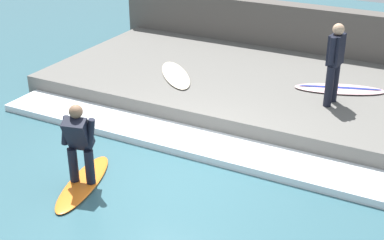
# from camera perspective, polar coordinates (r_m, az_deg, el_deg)

# --- Properties ---
(ground_plane) EXTENTS (28.00, 28.00, 0.00)m
(ground_plane) POSITION_cam_1_polar(r_m,az_deg,el_deg) (8.90, -1.82, -5.57)
(ground_plane) COLOR #335B66
(concrete_ledge) EXTENTS (4.40, 9.07, 0.41)m
(concrete_ledge) POSITION_cam_1_polar(r_m,az_deg,el_deg) (11.77, 6.89, 3.48)
(concrete_ledge) COLOR #66635E
(concrete_ledge) RESTS_ON ground_plane
(back_wall) EXTENTS (0.50, 9.52, 1.51)m
(back_wall) POSITION_cam_1_polar(r_m,az_deg,el_deg) (13.80, 10.78, 8.95)
(back_wall) COLOR #544F49
(back_wall) RESTS_ON ground_plane
(wave_foam_crest) EXTENTS (0.95, 8.61, 0.13)m
(wave_foam_crest) POSITION_cam_1_polar(r_m,az_deg,el_deg) (9.60, 1.00, -2.59)
(wave_foam_crest) COLOR silver
(wave_foam_crest) RESTS_ON ground_plane
(surfboard_riding) EXTENTS (1.81, 0.89, 0.06)m
(surfboard_riding) POSITION_cam_1_polar(r_m,az_deg,el_deg) (8.72, -11.52, -6.60)
(surfboard_riding) COLOR orange
(surfboard_riding) RESTS_ON ground_plane
(surfer_riding) EXTENTS (0.49, 0.59, 1.33)m
(surfer_riding) POSITION_cam_1_polar(r_m,az_deg,el_deg) (8.35, -11.98, -2.14)
(surfer_riding) COLOR black
(surfer_riding) RESTS_ON surfboard_riding
(surfer_waiting_near) EXTENTS (0.53, 0.27, 1.59)m
(surfer_waiting_near) POSITION_cam_1_polar(r_m,az_deg,el_deg) (10.40, 14.99, 6.23)
(surfer_waiting_near) COLOR black
(surfer_waiting_near) RESTS_ON concrete_ledge
(surfboard_waiting_near) EXTENTS (1.14, 1.91, 0.07)m
(surfboard_waiting_near) POSITION_cam_1_polar(r_m,az_deg,el_deg) (11.39, 15.47, 3.22)
(surfboard_waiting_near) COLOR beige
(surfboard_waiting_near) RESTS_ON concrete_ledge
(surfboard_spare) EXTENTS (1.67, 1.53, 0.06)m
(surfboard_spare) POSITION_cam_1_polar(r_m,az_deg,el_deg) (11.75, -1.76, 4.85)
(surfboard_spare) COLOR beige
(surfboard_spare) RESTS_ON concrete_ledge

